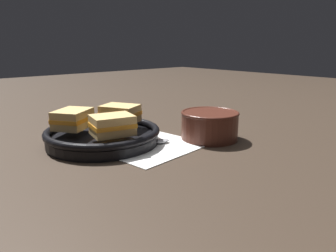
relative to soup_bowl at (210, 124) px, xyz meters
The scene contains 8 objects.
ground_plane 0.13m from the soup_bowl, 159.37° to the left, with size 4.00×4.00×0.00m, color #382B21.
napkin 0.17m from the soup_bowl, 163.14° to the left, with size 0.25×0.22×0.00m.
soup_bowl is the anchor object (origin of this frame).
spoon 0.16m from the soup_bowl, 158.65° to the left, with size 0.15×0.05×0.01m.
skillet 0.28m from the soup_bowl, 147.00° to the left, with size 0.29×0.29×0.04m.
sandwich_near_left 0.35m from the soup_bowl, 145.15° to the left, with size 0.12×0.12×0.05m.
sandwich_near_right 0.26m from the soup_bowl, 162.10° to the left, with size 0.11×0.09×0.05m.
sandwich_far_left 0.24m from the soup_bowl, 133.29° to the left, with size 0.11×0.12×0.05m.
Camera 1 is at (-0.53, -0.60, 0.25)m, focal length 35.00 mm.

